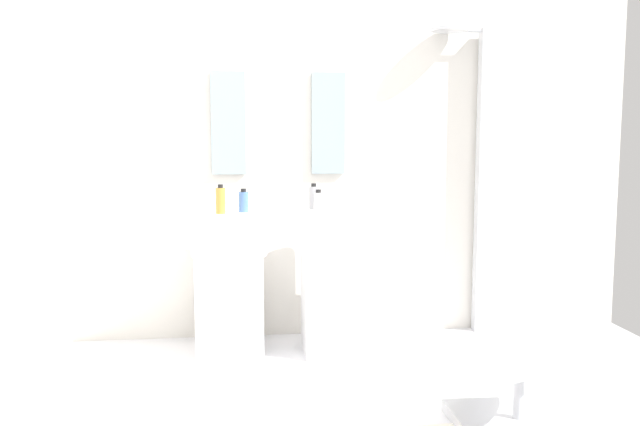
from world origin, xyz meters
name	(u,v)px	position (x,y,z in m)	size (l,w,h in m)	color
rear_partition	(278,143)	(0.00, 1.65, 1.30)	(4.80, 0.10, 2.60)	silver
pedestal_sink_left	(230,279)	(-0.33, 1.22, 0.48)	(0.46, 0.46, 1.00)	white
pedestal_sink_right	(336,276)	(0.33, 1.22, 0.48)	(0.46, 0.46, 1.00)	white
vanity_mirror_left	(228,123)	(-0.33, 1.58, 1.43)	(0.22, 0.03, 0.66)	#8C9EA8
vanity_mirror_right	(328,123)	(0.33, 1.58, 1.43)	(0.22, 0.03, 0.66)	#8C9EA8
shower_column	(485,175)	(1.39, 1.53, 1.08)	(0.49, 0.24, 2.05)	#B7BABF
lounge_chair	(520,356)	(0.99, -0.02, 0.35)	(1.10, 1.10, 0.65)	#B7BABF
soap_bottle_blue	(243,201)	(-0.24, 1.13, 0.96)	(0.06, 0.06, 0.14)	#4C72B7
soap_bottle_grey	(314,197)	(0.20, 1.26, 0.97)	(0.06, 0.06, 0.16)	#99999E
soap_bottle_amber	(221,200)	(-0.37, 1.06, 0.97)	(0.06, 0.06, 0.17)	#C68C38
soap_bottle_white	(318,200)	(0.22, 1.24, 0.95)	(0.06, 0.06, 0.12)	white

